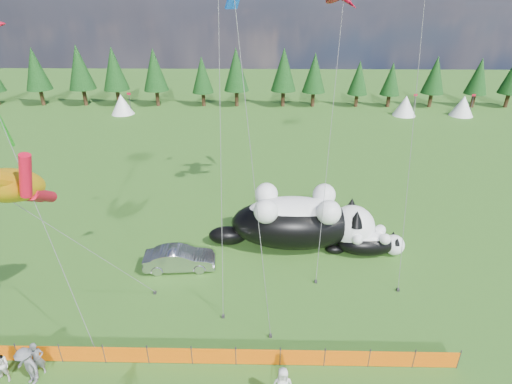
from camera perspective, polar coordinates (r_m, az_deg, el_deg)
ground at (r=22.05m, az=-5.05°, el=-17.35°), size 160.00×160.00×0.00m
safety_fence at (r=19.62m, az=-6.04°, el=-22.30°), size 22.06×0.06×1.10m
tree_line at (r=61.94m, az=-0.93°, el=15.77°), size 90.00×4.00×8.00m
festival_tents at (r=58.23m, az=10.04°, el=12.10°), size 50.00×3.20×2.80m
cat_large at (r=26.46m, az=6.47°, el=-4.09°), size 11.04×3.98×3.99m
cat_small at (r=27.01m, az=16.05°, el=-6.93°), size 5.02×1.83×1.82m
car at (r=25.21m, az=-10.87°, el=-9.33°), size 4.44×1.91×1.42m
spectator_a at (r=21.27m, az=-28.79°, el=-20.17°), size 0.73×0.61×1.69m
spectator_b at (r=21.69m, az=-32.73°, el=-20.27°), size 0.89×0.59×1.71m
spectator_d at (r=20.96m, az=-29.87°, el=-20.80°), size 1.41×1.12×1.95m
superhero_kite at (r=19.07m, az=-31.60°, el=0.81°), size 6.61×5.73×11.09m
diamond_kite_a at (r=21.20m, az=-5.39°, el=25.18°), size 0.90×6.00×16.83m
diamond_kite_c at (r=16.21m, az=-2.89°, el=24.09°), size 2.07×2.25×15.95m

